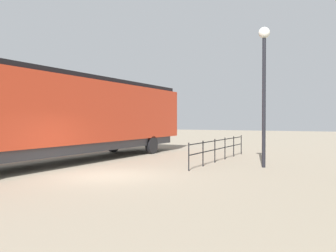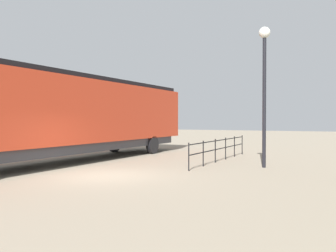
{
  "view_description": "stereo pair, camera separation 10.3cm",
  "coord_description": "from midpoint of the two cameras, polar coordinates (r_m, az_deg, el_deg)",
  "views": [
    {
      "loc": [
        8.27,
        -11.15,
        2.12
      ],
      "look_at": [
        1.55,
        2.29,
        1.86
      ],
      "focal_mm": 38.87,
      "sensor_mm": 36.0,
      "label": 1
    },
    {
      "loc": [
        8.36,
        -11.11,
        2.12
      ],
      "look_at": [
        1.55,
        2.29,
        1.86
      ],
      "focal_mm": 38.87,
      "sensor_mm": 36.0,
      "label": 2
    }
  ],
  "objects": [
    {
      "name": "ground_plane",
      "position": [
        14.05,
        -10.2,
        -7.69
      ],
      "size": [
        120.0,
        120.0,
        0.0
      ],
      "primitive_type": "plane",
      "color": "gray"
    },
    {
      "name": "locomotive",
      "position": [
        18.94,
        -14.71,
        1.82
      ],
      "size": [
        3.18,
        18.93,
        4.3
      ],
      "color": "red",
      "rests_on": "ground_plane"
    },
    {
      "name": "lamp_post",
      "position": [
        16.77,
        14.66,
        8.4
      ],
      "size": [
        0.5,
        0.5,
        6.21
      ],
      "color": "black",
      "rests_on": "ground_plane"
    },
    {
      "name": "platform_fence",
      "position": [
        18.84,
        8.02,
        -3.19
      ],
      "size": [
        0.05,
        8.18,
        1.17
      ],
      "color": "black",
      "rests_on": "ground_plane"
    }
  ]
}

